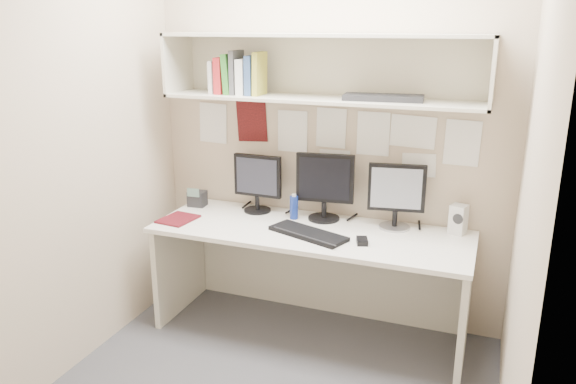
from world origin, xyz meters
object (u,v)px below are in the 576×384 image
at_px(monitor_left, 258,180).
at_px(maroon_notebook, 178,219).
at_px(monitor_right, 396,193).
at_px(monitor_center, 325,184).
at_px(keyboard, 308,234).
at_px(speaker, 458,219).
at_px(desk_phone, 197,198).
at_px(desk, 310,282).

relative_size(monitor_left, maroon_notebook, 1.61).
bearing_deg(monitor_right, monitor_left, 170.77).
height_order(monitor_center, maroon_notebook, monitor_center).
distance_m(keyboard, speaker, 0.93).
bearing_deg(speaker, desk_phone, -159.68).
relative_size(monitor_left, monitor_right, 0.96).
bearing_deg(desk_phone, desk, -14.93).
bearing_deg(desk_phone, speaker, -1.76).
height_order(desk, monitor_center, monitor_center).
xyz_separation_m(monitor_center, speaker, (0.85, 0.03, -0.15)).
bearing_deg(maroon_notebook, monitor_left, 47.55).
xyz_separation_m(monitor_left, keyboard, (0.48, -0.33, -0.21)).
relative_size(monitor_left, keyboard, 0.79).
bearing_deg(desk_phone, maroon_notebook, -88.99).
bearing_deg(desk_phone, monitor_left, 2.10).
relative_size(monitor_center, maroon_notebook, 1.80).
bearing_deg(monitor_center, monitor_left, 172.94).
bearing_deg(monitor_center, desk_phone, 176.09).
relative_size(desk, speaker, 10.87).
height_order(monitor_left, maroon_notebook, monitor_left).
xyz_separation_m(keyboard, maroon_notebook, (-0.90, -0.03, -0.01)).
distance_m(monitor_center, keyboard, 0.40).
distance_m(speaker, desk_phone, 1.78).
height_order(desk, keyboard, keyboard).
bearing_deg(desk, keyboard, -79.85).
bearing_deg(monitor_left, keyboard, -33.05).
height_order(maroon_notebook, desk_phone, desk_phone).
bearing_deg(speaker, keyboard, -139.49).
relative_size(keyboard, desk_phone, 3.52).
distance_m(monitor_left, desk_phone, 0.48).
xyz_separation_m(desk, monitor_center, (0.02, 0.22, 0.61)).
xyz_separation_m(monitor_center, maroon_notebook, (-0.90, -0.36, -0.24)).
bearing_deg(speaker, desk, -146.30).
xyz_separation_m(desk, desk_phone, (-0.91, 0.17, 0.42)).
relative_size(monitor_center, keyboard, 0.88).
xyz_separation_m(desk, monitor_right, (0.49, 0.22, 0.59)).
height_order(desk, maroon_notebook, maroon_notebook).
height_order(monitor_left, desk_phone, monitor_left).
relative_size(speaker, desk_phone, 1.29).
bearing_deg(monitor_right, desk_phone, 172.87).
distance_m(monitor_right, keyboard, 0.61).
bearing_deg(keyboard, desk_phone, -176.15).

